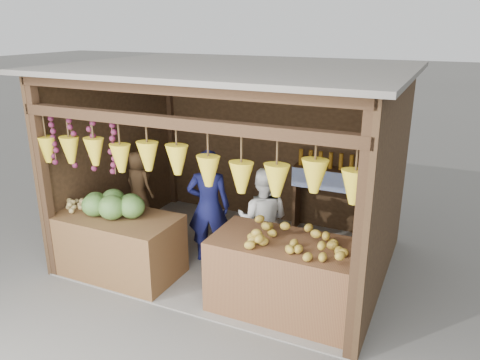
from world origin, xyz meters
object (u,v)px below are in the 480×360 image
at_px(counter_left, 118,245).
at_px(vendor_seated, 139,184).
at_px(man_standing, 209,207).
at_px(woman_standing, 263,220).
at_px(counter_right, 285,277).

xyz_separation_m(counter_left, vendor_seated, (-0.48, 1.13, 0.42)).
xyz_separation_m(man_standing, woman_standing, (0.76, 0.07, -0.09)).
bearing_deg(man_standing, vendor_seated, -34.11).
height_order(counter_right, man_standing, man_standing).
relative_size(man_standing, woman_standing, 1.12).
bearing_deg(counter_right, man_standing, 152.26).
bearing_deg(counter_right, woman_standing, 127.09).
distance_m(man_standing, woman_standing, 0.77).
bearing_deg(man_standing, counter_right, 130.47).
bearing_deg(counter_left, counter_right, 2.76).
bearing_deg(counter_left, vendor_seated, 112.90).
distance_m(counter_left, man_standing, 1.28).
distance_m(counter_left, counter_right, 2.27).
height_order(counter_left, woman_standing, woman_standing).
height_order(counter_right, woman_standing, woman_standing).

